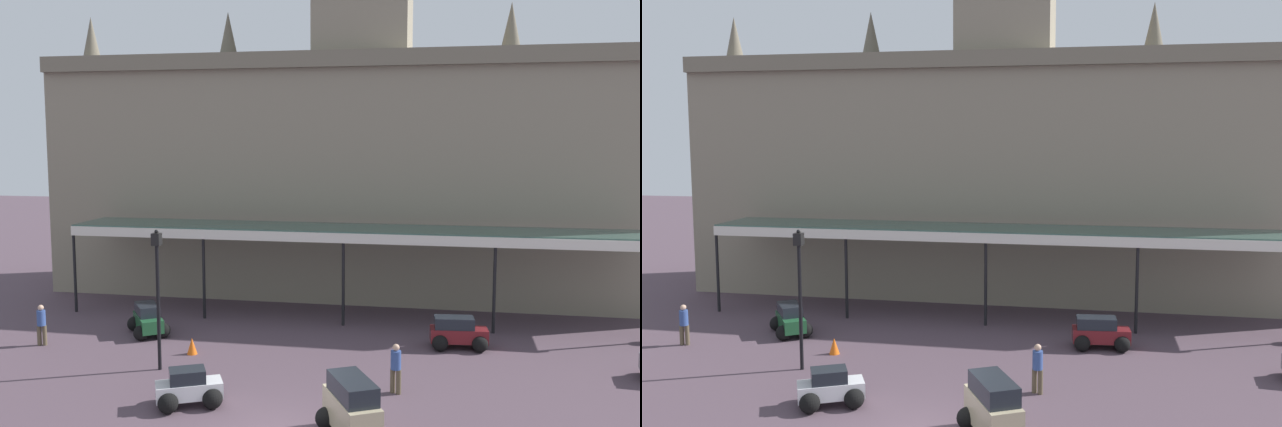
# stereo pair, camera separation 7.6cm
# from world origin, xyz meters

# --- Properties ---
(station_building) EXTENTS (33.23, 6.83, 21.07)m
(station_building) POSITION_xyz_m (-0.00, 18.49, 7.08)
(station_building) COLOR gray
(station_building) RESTS_ON ground
(entrance_canopy) EXTENTS (26.30, 3.26, 4.26)m
(entrance_canopy) POSITION_xyz_m (0.00, 12.85, 4.10)
(entrance_canopy) COLOR #38564C
(entrance_canopy) RESTS_ON ground
(car_maroon_estate) EXTENTS (2.33, 1.68, 1.27)m
(car_maroon_estate) POSITION_xyz_m (5.01, 9.17, 0.56)
(car_maroon_estate) COLOR maroon
(car_maroon_estate) RESTS_ON ground
(car_beige_van) EXTENTS (2.28, 2.59, 1.77)m
(car_beige_van) POSITION_xyz_m (2.01, 0.21, 0.81)
(car_beige_van) COLOR tan
(car_beige_van) RESTS_ON ground
(car_green_estate) EXTENTS (2.27, 2.42, 1.27)m
(car_green_estate) POSITION_xyz_m (-8.00, 8.69, 0.56)
(car_green_estate) COLOR #1E512D
(car_green_estate) RESTS_ON ground
(car_white_sedan) EXTENTS (2.24, 2.03, 1.19)m
(car_white_sedan) POSITION_xyz_m (-3.35, 1.61, 0.50)
(car_white_sedan) COLOR silver
(car_white_sedan) RESTS_ON ground
(pedestrian_crossing_forecourt) EXTENTS (0.37, 0.34, 1.67)m
(pedestrian_crossing_forecourt) POSITION_xyz_m (2.95, 3.86, 0.91)
(pedestrian_crossing_forecourt) COLOR brown
(pedestrian_crossing_forecourt) RESTS_ON ground
(pedestrian_near_entrance) EXTENTS (0.39, 0.34, 1.67)m
(pedestrian_near_entrance) POSITION_xyz_m (-11.55, 6.41, 0.91)
(pedestrian_near_entrance) COLOR brown
(pedestrian_near_entrance) RESTS_ON ground
(victorian_lamppost) EXTENTS (0.30, 0.30, 5.13)m
(victorian_lamppost) POSITION_xyz_m (-5.65, 4.58, 3.17)
(victorian_lamppost) COLOR black
(victorian_lamppost) RESTS_ON ground
(traffic_cone) EXTENTS (0.40, 0.40, 0.64)m
(traffic_cone) POSITION_xyz_m (-5.15, 6.47, 0.32)
(traffic_cone) COLOR orange
(traffic_cone) RESTS_ON ground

